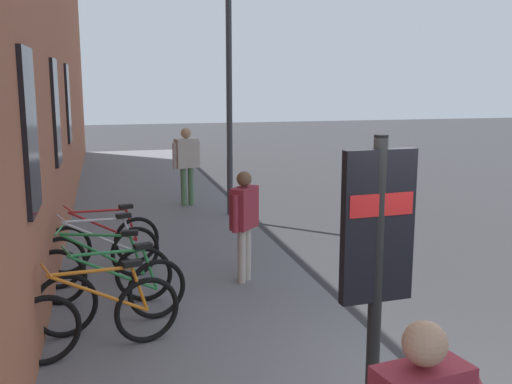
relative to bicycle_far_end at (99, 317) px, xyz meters
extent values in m
plane|color=#2D2D30|center=(4.17, -3.92, -0.51)|extent=(60.00, 60.00, 0.00)
cube|color=slate|center=(6.17, -1.17, -0.45)|extent=(24.00, 3.50, 0.12)
cube|color=#9E563D|center=(7.17, 0.88, 3.29)|extent=(22.00, 0.60, 7.61)
cube|color=black|center=(0.17, 0.56, 1.89)|extent=(0.90, 0.06, 1.60)
cube|color=black|center=(3.67, 0.56, 1.89)|extent=(0.90, 0.06, 1.60)
cube|color=black|center=(7.17, 0.56, 1.89)|extent=(0.90, 0.06, 1.60)
torus|color=black|center=(-0.15, 0.51, -0.03)|extent=(0.26, 0.71, 0.72)
torus|color=black|center=(0.14, -0.50, -0.03)|extent=(0.26, 0.71, 0.72)
cylinder|color=orange|center=(0.00, -0.02, 0.25)|extent=(0.32, 0.99, 0.58)
cylinder|color=orange|center=(-0.02, 0.06, 0.50)|extent=(0.27, 0.83, 0.09)
cylinder|color=orange|center=(0.12, -0.42, 0.22)|extent=(0.09, 0.19, 0.51)
cube|color=black|center=(0.10, -0.35, 0.51)|extent=(0.15, 0.22, 0.06)
cylinder|color=orange|center=(-0.14, 0.46, 0.57)|extent=(0.47, 0.16, 0.02)
torus|color=black|center=(0.49, 0.36, -0.03)|extent=(0.26, 0.71, 0.72)
torus|color=black|center=(0.78, -0.65, -0.03)|extent=(0.26, 0.71, 0.72)
cylinder|color=#267F3F|center=(0.64, -0.17, 0.25)|extent=(0.32, 0.99, 0.58)
cylinder|color=#267F3F|center=(0.62, -0.10, 0.50)|extent=(0.27, 0.83, 0.09)
cylinder|color=#267F3F|center=(0.76, -0.58, 0.22)|extent=(0.09, 0.19, 0.51)
cube|color=black|center=(0.74, -0.51, 0.51)|extent=(0.15, 0.22, 0.06)
cylinder|color=#267F3F|center=(0.50, 0.31, 0.57)|extent=(0.47, 0.16, 0.02)
torus|color=black|center=(1.51, 0.50, -0.03)|extent=(0.15, 0.72, 0.72)
torus|color=black|center=(1.38, -0.54, -0.03)|extent=(0.15, 0.72, 0.72)
cylinder|color=#267F3F|center=(1.44, -0.04, 0.25)|extent=(0.16, 1.01, 0.58)
cylinder|color=#267F3F|center=(1.45, 0.03, 0.50)|extent=(0.14, 0.85, 0.09)
cylinder|color=#267F3F|center=(1.39, -0.47, 0.22)|extent=(0.06, 0.19, 0.51)
cube|color=black|center=(1.40, -0.39, 0.51)|extent=(0.12, 0.21, 0.06)
cylinder|color=#267F3F|center=(1.51, 0.45, 0.57)|extent=(0.48, 0.08, 0.02)
torus|color=black|center=(2.13, 0.51, -0.03)|extent=(0.26, 0.71, 0.72)
torus|color=black|center=(2.43, -0.49, -0.03)|extent=(0.26, 0.71, 0.72)
cylinder|color=silver|center=(2.29, -0.01, 0.25)|extent=(0.33, 0.98, 0.58)
cylinder|color=silver|center=(2.27, 0.06, 0.50)|extent=(0.28, 0.83, 0.09)
cylinder|color=silver|center=(2.41, -0.42, 0.22)|extent=(0.09, 0.19, 0.51)
cube|color=black|center=(2.39, -0.35, 0.51)|extent=(0.15, 0.22, 0.06)
cylinder|color=silver|center=(2.15, 0.47, 0.57)|extent=(0.47, 0.16, 0.02)
torus|color=black|center=(2.74, 0.46, -0.03)|extent=(0.27, 0.71, 0.72)
torus|color=black|center=(3.05, -0.55, -0.03)|extent=(0.27, 0.71, 0.72)
cylinder|color=#B21E1E|center=(2.90, -0.07, 0.25)|extent=(0.34, 0.98, 0.58)
cylinder|color=#B21E1E|center=(2.88, 0.00, 0.50)|extent=(0.29, 0.82, 0.09)
cylinder|color=#B21E1E|center=(3.03, -0.47, 0.22)|extent=(0.09, 0.19, 0.51)
cube|color=black|center=(3.01, -0.40, 0.51)|extent=(0.16, 0.22, 0.06)
cylinder|color=#B21E1E|center=(2.75, 0.41, 0.57)|extent=(0.47, 0.17, 0.02)
cylinder|color=black|center=(-2.22, -1.98, 0.81)|extent=(0.10, 0.10, 2.40)
cube|color=black|center=(-2.22, -1.98, 1.36)|extent=(0.12, 0.55, 1.10)
cube|color=red|center=(-2.22, -1.98, 1.53)|extent=(0.13, 0.50, 0.16)
cylinder|color=#B2A599|center=(1.77, -1.90, -0.01)|extent=(0.11, 0.11, 0.76)
cylinder|color=#B2A599|center=(1.89, -2.00, -0.01)|extent=(0.11, 0.11, 0.76)
cube|color=maroon|center=(1.83, -1.95, 0.66)|extent=(0.48, 0.46, 0.57)
sphere|color=brown|center=(1.83, -1.95, 1.06)|extent=(0.21, 0.21, 0.21)
cylinder|color=maroon|center=(1.64, -1.78, 0.62)|extent=(0.09, 0.09, 0.51)
cylinder|color=maroon|center=(2.02, -2.12, 0.62)|extent=(0.09, 0.09, 0.51)
cylinder|color=#4C724C|center=(7.14, -1.79, 0.04)|extent=(0.12, 0.12, 0.85)
cylinder|color=#4C724C|center=(7.19, -1.96, 0.04)|extent=(0.12, 0.12, 0.85)
cube|color=#B2A599|center=(7.17, -1.88, 0.78)|extent=(0.37, 0.54, 0.64)
sphere|color=tan|center=(7.17, -1.88, 1.22)|extent=(0.23, 0.23, 0.23)
cylinder|color=#B2A599|center=(7.09, -1.61, 0.74)|extent=(0.10, 0.10, 0.57)
cylinder|color=#B2A599|center=(7.24, -2.15, 0.74)|extent=(0.10, 0.10, 0.57)
sphere|color=tan|center=(-3.62, -1.57, 1.15)|extent=(0.22, 0.22, 0.22)
cylinder|color=#333338|center=(6.04, -2.62, 2.11)|extent=(0.12, 0.12, 4.99)
camera|label=1|loc=(-6.03, -0.13, 2.39)|focal=42.42mm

